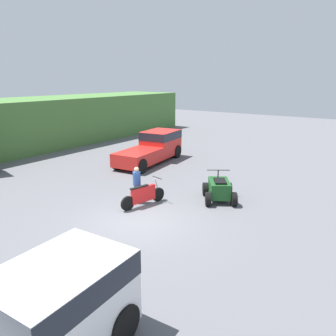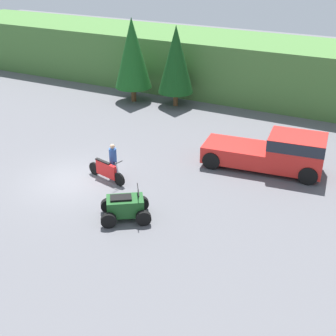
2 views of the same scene
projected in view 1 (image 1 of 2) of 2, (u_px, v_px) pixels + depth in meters
ground_plane at (137, 222)px, 12.58m from camera, size 80.00×80.00×0.00m
pickup_truck_red at (154, 146)px, 21.57m from camera, size 5.80×2.64×1.89m
pickup_truck_second at (20, 336)px, 5.68m from camera, size 5.90×2.35×1.89m
dirt_bike at (143, 195)px, 14.04m from camera, size 2.23×0.79×1.13m
quad_atv at (219, 189)px, 14.66m from camera, size 2.36×2.19×1.28m
rider_person at (137, 184)px, 14.25m from camera, size 0.46×0.46×1.64m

